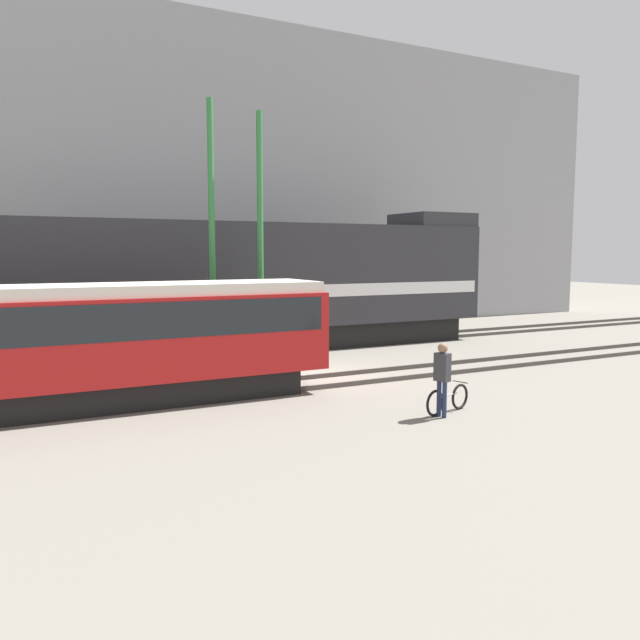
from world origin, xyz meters
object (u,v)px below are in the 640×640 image
Objects in this scene: bicycle at (448,400)px; freight_locomotive at (246,285)px; person at (442,372)px; utility_pole_right at (260,241)px; streetcar at (83,338)px; utility_pole_center at (212,237)px.

freight_locomotive is at bearing 95.16° from bicycle.
utility_pole_right reaches higher than person.
streetcar reaches higher than person.
utility_pole_center reaches higher than streetcar.
bicycle is 0.18× the size of utility_pole_center.
freight_locomotive reaches higher than bicycle.
utility_pole_center is 1.69m from utility_pole_right.
freight_locomotive reaches higher than streetcar.
bicycle is 9.53m from utility_pole_center.
utility_pole_center is (-2.42, -3.43, 1.76)m from freight_locomotive.
freight_locomotive is at bearing 45.05° from streetcar.
streetcar is at bearing -134.95° from freight_locomotive.
streetcar is at bearing 150.39° from bicycle.
utility_pole_center is at bearing 110.53° from person.
bicycle is (7.87, -4.47, -1.45)m from streetcar.
utility_pole_center reaches higher than person.
utility_pole_center is at bearing 180.00° from utility_pole_right.
person is at bearing -86.87° from freight_locomotive.
bicycle is 0.19× the size of utility_pole_right.
utility_pole_right is at bearing 0.00° from utility_pole_center.
utility_pole_right reaches higher than freight_locomotive.
utility_pole_center is (-3.05, 8.15, 3.31)m from person.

